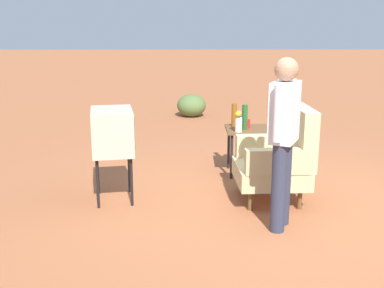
{
  "coord_description": "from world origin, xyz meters",
  "views": [
    {
      "loc": [
        4.86,
        -1.05,
        1.95
      ],
      "look_at": [
        -0.26,
        -1.01,
        0.65
      ],
      "focal_mm": 45.36,
      "sensor_mm": 36.0,
      "label": 1
    }
  ],
  "objects_px": {
    "tv_on_stand": "(112,132)",
    "bottle_tall_amber": "(234,115)",
    "side_table": "(248,135)",
    "soda_can_red": "(248,124)",
    "bottle_wine_green": "(245,117)",
    "soda_can_blue": "(242,121)",
    "armchair": "(280,158)",
    "flower_vase": "(239,120)",
    "person_standing": "(284,133)"
  },
  "relations": [
    {
      "from": "side_table",
      "to": "person_standing",
      "type": "bearing_deg",
      "value": 3.81
    },
    {
      "from": "person_standing",
      "to": "bottle_tall_amber",
      "type": "height_order",
      "value": "person_standing"
    },
    {
      "from": "bottle_tall_amber",
      "to": "bottle_wine_green",
      "type": "xyz_separation_m",
      "value": [
        0.21,
        0.11,
        0.01
      ]
    },
    {
      "from": "side_table",
      "to": "bottle_tall_amber",
      "type": "bearing_deg",
      "value": -131.03
    },
    {
      "from": "bottle_tall_amber",
      "to": "soda_can_red",
      "type": "xyz_separation_m",
      "value": [
        0.14,
        0.16,
        -0.09
      ]
    },
    {
      "from": "armchair",
      "to": "bottle_tall_amber",
      "type": "height_order",
      "value": "armchair"
    },
    {
      "from": "bottle_tall_amber",
      "to": "flower_vase",
      "type": "distance_m",
      "value": 0.35
    },
    {
      "from": "flower_vase",
      "to": "bottle_wine_green",
      "type": "bearing_deg",
      "value": 144.99
    },
    {
      "from": "bottle_wine_green",
      "to": "soda_can_red",
      "type": "distance_m",
      "value": 0.13
    },
    {
      "from": "soda_can_red",
      "to": "flower_vase",
      "type": "distance_m",
      "value": 0.26
    },
    {
      "from": "side_table",
      "to": "soda_can_blue",
      "type": "bearing_deg",
      "value": -164.32
    },
    {
      "from": "tv_on_stand",
      "to": "soda_can_blue",
      "type": "xyz_separation_m",
      "value": [
        -1.17,
        1.54,
        -0.11
      ]
    },
    {
      "from": "bottle_tall_amber",
      "to": "armchair",
      "type": "bearing_deg",
      "value": 19.51
    },
    {
      "from": "armchair",
      "to": "side_table",
      "type": "height_order",
      "value": "armchair"
    },
    {
      "from": "armchair",
      "to": "flower_vase",
      "type": "distance_m",
      "value": 0.93
    },
    {
      "from": "bottle_wine_green",
      "to": "flower_vase",
      "type": "relative_size",
      "value": 1.21
    },
    {
      "from": "side_table",
      "to": "soda_can_blue",
      "type": "xyz_separation_m",
      "value": [
        -0.21,
        -0.06,
        0.15
      ]
    },
    {
      "from": "tv_on_stand",
      "to": "flower_vase",
      "type": "bearing_deg",
      "value": 117.62
    },
    {
      "from": "armchair",
      "to": "flower_vase",
      "type": "relative_size",
      "value": 4.0
    },
    {
      "from": "person_standing",
      "to": "soda_can_red",
      "type": "xyz_separation_m",
      "value": [
        -1.73,
        -0.12,
        -0.27
      ]
    },
    {
      "from": "soda_can_blue",
      "to": "soda_can_red",
      "type": "relative_size",
      "value": 1.0
    },
    {
      "from": "soda_can_red",
      "to": "armchair",
      "type": "bearing_deg",
      "value": 13.66
    },
    {
      "from": "soda_can_red",
      "to": "flower_vase",
      "type": "height_order",
      "value": "flower_vase"
    },
    {
      "from": "bottle_wine_green",
      "to": "flower_vase",
      "type": "xyz_separation_m",
      "value": [
        0.13,
        -0.09,
        -0.01
      ]
    },
    {
      "from": "side_table",
      "to": "soda_can_red",
      "type": "relative_size",
      "value": 4.98
    },
    {
      "from": "person_standing",
      "to": "soda_can_blue",
      "type": "distance_m",
      "value": 1.96
    },
    {
      "from": "soda_can_red",
      "to": "flower_vase",
      "type": "relative_size",
      "value": 0.46
    },
    {
      "from": "armchair",
      "to": "soda_can_red",
      "type": "relative_size",
      "value": 8.69
    },
    {
      "from": "flower_vase",
      "to": "soda_can_blue",
      "type": "bearing_deg",
      "value": 168.02
    },
    {
      "from": "armchair",
      "to": "person_standing",
      "type": "height_order",
      "value": "person_standing"
    },
    {
      "from": "side_table",
      "to": "tv_on_stand",
      "type": "xyz_separation_m",
      "value": [
        0.96,
        -1.6,
        0.26
      ]
    },
    {
      "from": "armchair",
      "to": "tv_on_stand",
      "type": "distance_m",
      "value": 1.86
    },
    {
      "from": "bottle_tall_amber",
      "to": "flower_vase",
      "type": "height_order",
      "value": "bottle_tall_amber"
    },
    {
      "from": "tv_on_stand",
      "to": "side_table",
      "type": "bearing_deg",
      "value": 121.02
    },
    {
      "from": "tv_on_stand",
      "to": "soda_can_red",
      "type": "xyz_separation_m",
      "value": [
        -0.96,
        1.59,
        -0.11
      ]
    },
    {
      "from": "tv_on_stand",
      "to": "soda_can_red",
      "type": "distance_m",
      "value": 1.87
    },
    {
      "from": "bottle_wine_green",
      "to": "side_table",
      "type": "bearing_deg",
      "value": 142.81
    },
    {
      "from": "tv_on_stand",
      "to": "soda_can_red",
      "type": "relative_size",
      "value": 8.44
    },
    {
      "from": "person_standing",
      "to": "flower_vase",
      "type": "bearing_deg",
      "value": -170.35
    },
    {
      "from": "person_standing",
      "to": "soda_can_red",
      "type": "bearing_deg",
      "value": -176.04
    },
    {
      "from": "tv_on_stand",
      "to": "bottle_wine_green",
      "type": "xyz_separation_m",
      "value": [
        -0.89,
        1.55,
        -0.01
      ]
    },
    {
      "from": "person_standing",
      "to": "bottle_wine_green",
      "type": "xyz_separation_m",
      "value": [
        -1.66,
        -0.17,
        -0.17
      ]
    },
    {
      "from": "soda_can_blue",
      "to": "soda_can_red",
      "type": "bearing_deg",
      "value": 14.65
    },
    {
      "from": "side_table",
      "to": "tv_on_stand",
      "type": "distance_m",
      "value": 1.88
    },
    {
      "from": "bottle_wine_green",
      "to": "armchair",
      "type": "bearing_deg",
      "value": 17.38
    },
    {
      "from": "bottle_tall_amber",
      "to": "bottle_wine_green",
      "type": "relative_size",
      "value": 0.94
    },
    {
      "from": "tv_on_stand",
      "to": "bottle_tall_amber",
      "type": "relative_size",
      "value": 3.43
    },
    {
      "from": "armchair",
      "to": "soda_can_red",
      "type": "xyz_separation_m",
      "value": [
        -1.01,
        -0.24,
        0.17
      ]
    },
    {
      "from": "armchair",
      "to": "soda_can_red",
      "type": "height_order",
      "value": "armchair"
    },
    {
      "from": "armchair",
      "to": "bottle_tall_amber",
      "type": "xyz_separation_m",
      "value": [
        -1.15,
        -0.41,
        0.26
      ]
    }
  ]
}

